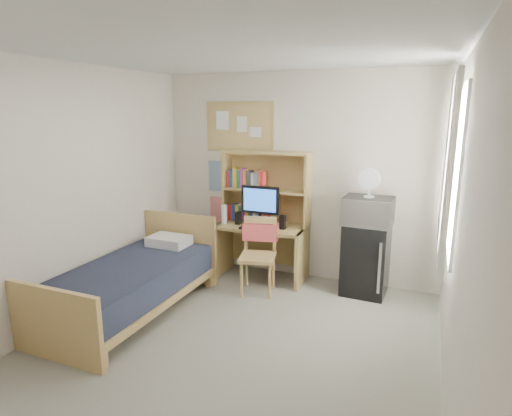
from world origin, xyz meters
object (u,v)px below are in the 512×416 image
at_px(speaker_right, 283,222).
at_px(desk_fan, 370,184).
at_px(desk_chair, 258,257).
at_px(speaker_left, 238,218).
at_px(bed, 131,289).
at_px(microwave, 368,211).
at_px(mini_fridge, 366,259).
at_px(bulletin_board, 239,127).
at_px(desk, 262,252).
at_px(monitor, 260,207).

bearing_deg(speaker_right, desk_fan, 3.47).
distance_m(desk_chair, desk_fan, 1.53).
xyz_separation_m(desk_chair, speaker_left, (-0.43, 0.39, 0.34)).
xyz_separation_m(desk_chair, bed, (-1.06, -1.01, -0.18)).
height_order(speaker_left, microwave, microwave).
relative_size(mini_fridge, microwave, 1.56).
xyz_separation_m(desk_chair, microwave, (1.18, 0.46, 0.56)).
height_order(desk_chair, mini_fridge, desk_chair).
distance_m(desk_chair, speaker_left, 0.67).
bearing_deg(microwave, speaker_left, -175.00).
relative_size(bulletin_board, bed, 0.48).
distance_m(desk, desk_chair, 0.48).
distance_m(bulletin_board, microwave, 1.98).
xyz_separation_m(mini_fridge, monitor, (-1.30, -0.09, 0.54)).
bearing_deg(desk_fan, mini_fridge, 90.00).
relative_size(desk, desk_fan, 3.79).
bearing_deg(bulletin_board, speaker_left, -69.56).
height_order(mini_fridge, monitor, monitor).
bearing_deg(bed, speaker_right, 48.97).
bearing_deg(bulletin_board, monitor, -38.75).
height_order(mini_fridge, speaker_right, speaker_right).
height_order(desk, speaker_right, speaker_right).
relative_size(bulletin_board, desk_fan, 3.18).
distance_m(mini_fridge, speaker_left, 1.65).
bearing_deg(speaker_left, mini_fridge, 2.89).
bearing_deg(mini_fridge, desk_fan, -90.00).
height_order(bed, desk_fan, desk_fan).
bearing_deg(desk_fan, bulletin_board, 173.41).
distance_m(bulletin_board, desk_fan, 1.86).
relative_size(speaker_right, microwave, 0.31).
distance_m(mini_fridge, bed, 2.69).
xyz_separation_m(mini_fridge, bed, (-2.23, -1.49, -0.16)).
bearing_deg(desk, mini_fridge, 0.92).
xyz_separation_m(monitor, speaker_right, (0.30, 0.00, -0.17)).
height_order(bulletin_board, mini_fridge, bulletin_board).
height_order(bulletin_board, desk_fan, bulletin_board).
bearing_deg(bulletin_board, speaker_right, -25.14).
xyz_separation_m(speaker_right, microwave, (1.00, 0.07, 0.22)).
bearing_deg(desk_chair, speaker_left, 124.77).
bearing_deg(speaker_right, desk_chair, -114.28).
height_order(mini_fridge, speaker_left, speaker_left).
distance_m(bulletin_board, bed, 2.45).
height_order(bed, monitor, monitor).
relative_size(desk, speaker_left, 6.87).
xyz_separation_m(desk, speaker_left, (-0.30, -0.06, 0.43)).
relative_size(desk_chair, speaker_right, 5.27).
distance_m(monitor, speaker_right, 0.35).
relative_size(bulletin_board, speaker_left, 5.76).
distance_m(bulletin_board, monitor, 1.11).
bearing_deg(desk, microwave, 0.04).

